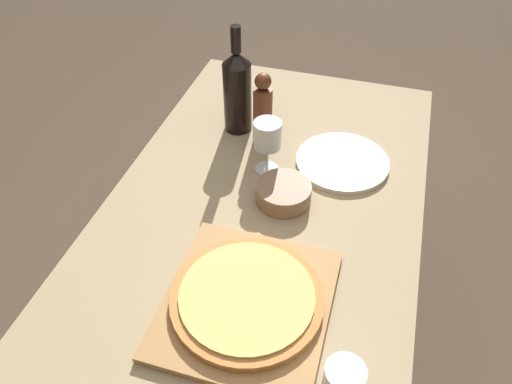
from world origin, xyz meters
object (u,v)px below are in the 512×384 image
wine_bottle (237,90)px  wine_glass (267,137)px  small_bowl (284,193)px  pepper_mill (263,111)px  pizza (247,298)px

wine_bottle → wine_glass: (0.13, -0.16, -0.02)m
wine_glass → small_bowl: bearing=-55.2°
pepper_mill → wine_glass: bearing=-68.7°
pizza → wine_glass: wine_glass is taller
pizza → wine_bottle: size_ratio=0.99×
wine_bottle → wine_glass: bearing=-50.6°
wine_bottle → pizza: bearing=-70.3°
pizza → pepper_mill: size_ratio=1.44×
pepper_mill → wine_bottle: bearing=153.5°
pepper_mill → small_bowl: bearing=-62.0°
wine_glass → wine_bottle: bearing=129.4°
wine_glass → pepper_mill: bearing=111.3°
wine_glass → small_bowl: 0.15m
wine_bottle → small_bowl: 0.35m
pizza → pepper_mill: bearing=102.8°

